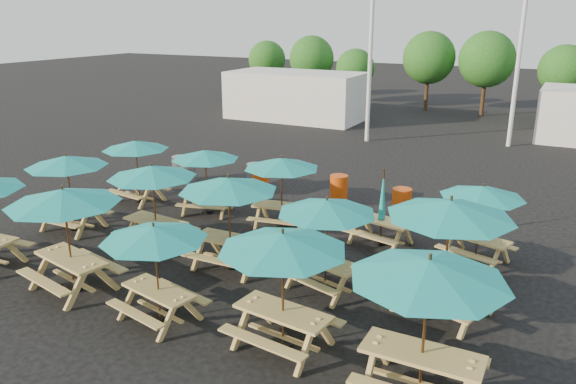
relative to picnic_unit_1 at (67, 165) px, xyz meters
The scene contains 30 objects.
ground 6.10m from the picnic_unit_1, 15.93° to the left, with size 120.00×120.00×0.00m, color black.
picnic_unit_1 is the anchor object (origin of this frame).
picnic_unit_2 2.90m from the picnic_unit_1, 91.01° to the left, with size 2.47×2.47×2.13m.
picnic_unit_3 4.08m from the picnic_unit_1, 42.63° to the right, with size 2.97×2.97×2.46m.
picnic_unit_4 3.03m from the picnic_unit_1, ahead, with size 2.58×2.58×2.31m.
picnic_unit_5 4.03m from the picnic_unit_1, 48.61° to the left, with size 2.60×2.60×2.08m.
picnic_unit_6 6.35m from the picnic_unit_1, 27.26° to the right, with size 2.55×2.55×2.11m.
picnic_unit_7 5.56m from the picnic_unit_1, ahead, with size 2.45×2.45×2.37m.
picnic_unit_8 6.16m from the picnic_unit_1, 28.46° to the left, with size 2.55×2.55×2.17m.
picnic_unit_9 8.79m from the picnic_unit_1, 17.36° to the right, with size 2.69×2.69×2.37m.
picnic_unit_10 8.15m from the picnic_unit_1, ahead, with size 2.79×2.79×2.21m.
picnic_unit_11 9.04m from the picnic_unit_1, 20.17° to the left, with size 1.99×1.82×2.18m.
picnic_unit_12 11.44m from the picnic_unit_1, 14.42° to the right, with size 2.56×2.56×2.51m.
picnic_unit_13 10.79m from the picnic_unit_1, ahead, with size 3.23×3.23×2.56m.
picnic_unit_14 11.40m from the picnic_unit_1, 15.72° to the left, with size 2.62×2.62×2.06m.
waste_bin_0 5.73m from the picnic_unit_1, 93.52° to the left, with size 0.60×0.60×0.97m, color gray.
waste_bin_1 5.70m from the picnic_unit_1, 89.66° to the left, with size 0.60×0.60×0.97m, color gray.
waste_bin_2 6.59m from the picnic_unit_1, 60.63° to the left, with size 0.60×0.60×0.97m, color #CF460C.
waste_bin_3 6.66m from the picnic_unit_1, 64.85° to the left, with size 0.60×0.60×0.97m, color gray.
waste_bin_4 8.54m from the picnic_unit_1, 44.21° to the left, with size 0.60×0.60×0.97m, color #CF460C.
waste_bin_5 10.02m from the picnic_unit_1, 32.81° to the left, with size 0.60×0.60×0.97m, color #CF460C.
mast_0 16.48m from the picnic_unit_1, 77.19° to the left, with size 0.20×0.20×12.00m, color silver.
mast_1 20.64m from the picnic_unit_1, 60.27° to the left, with size 0.20×0.20×12.00m, color silver.
event_tent_0 19.74m from the picnic_unit_1, 97.15° to the left, with size 8.00×4.00×2.80m, color silver.
tree_0 28.17m from the picnic_unit_1, 107.64° to the left, with size 2.80×2.80×4.24m.
tree_1 25.85m from the picnic_unit_1, 99.36° to the left, with size 3.11×3.11×4.72m.
tree_2 25.26m from the picnic_unit_1, 91.92° to the left, with size 2.59×2.59×3.93m.
tree_3 26.61m from the picnic_unit_1, 81.80° to the left, with size 3.36×3.36×5.09m.
tree_4 26.93m from the picnic_unit_1, 73.93° to the left, with size 3.41×3.41×5.17m.
tree_5 28.79m from the picnic_unit_1, 65.86° to the left, with size 2.94×2.94×4.45m.
Camera 1 is at (7.23, -12.46, 6.09)m, focal length 35.00 mm.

